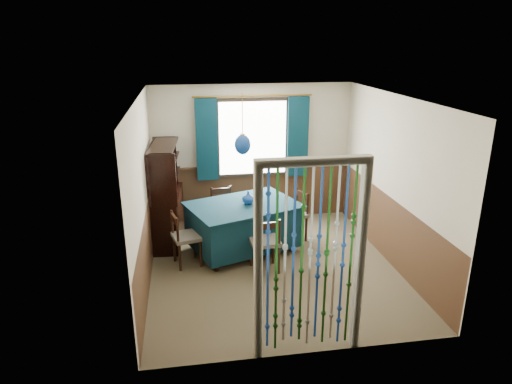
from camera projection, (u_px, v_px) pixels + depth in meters
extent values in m
plane|color=brown|center=(272.00, 266.00, 6.84)|extent=(4.00, 4.00, 0.00)
plane|color=silver|center=(275.00, 98.00, 6.03)|extent=(4.00, 4.00, 0.00)
plane|color=beige|center=(252.00, 154.00, 8.31)|extent=(3.60, 0.00, 3.60)
plane|color=beige|center=(312.00, 249.00, 4.57)|extent=(3.60, 0.00, 3.60)
plane|color=beige|center=(143.00, 194.00, 6.17)|extent=(0.00, 4.00, 4.00)
plane|color=beige|center=(393.00, 181.00, 6.71)|extent=(0.00, 4.00, 4.00)
plane|color=#462C1A|center=(252.00, 193.00, 8.53)|extent=(3.60, 0.00, 3.60)
plane|color=#462C1A|center=(309.00, 312.00, 4.82)|extent=(3.60, 0.00, 3.60)
plane|color=#462C1A|center=(148.00, 244.00, 6.41)|extent=(0.00, 4.00, 4.00)
plane|color=#462C1A|center=(388.00, 228.00, 6.95)|extent=(0.00, 4.00, 4.00)
cube|color=black|center=(253.00, 138.00, 8.16)|extent=(1.32, 0.12, 1.42)
cube|color=#0A2835|center=(243.00, 225.00, 7.22)|extent=(1.86, 1.55, 0.64)
cube|color=#0A2835|center=(243.00, 205.00, 7.11)|extent=(1.93, 1.63, 0.03)
cylinder|color=black|center=(216.00, 266.00, 6.69)|extent=(0.07, 0.07, 0.14)
cylinder|color=black|center=(292.00, 247.00, 7.30)|extent=(0.07, 0.07, 0.14)
cylinder|color=black|center=(196.00, 245.00, 7.37)|extent=(0.07, 0.07, 0.14)
cylinder|color=black|center=(266.00, 230.00, 7.98)|extent=(0.07, 0.07, 0.14)
cylinder|color=black|center=(256.00, 262.00, 6.50)|extent=(0.04, 0.04, 0.43)
cylinder|color=black|center=(279.00, 260.00, 6.57)|extent=(0.04, 0.04, 0.43)
cylinder|color=black|center=(251.00, 253.00, 6.80)|extent=(0.04, 0.04, 0.43)
cylinder|color=black|center=(273.00, 251.00, 6.87)|extent=(0.04, 0.04, 0.43)
cube|color=#5B5549|center=(265.00, 241.00, 6.61)|extent=(0.44, 0.42, 0.06)
cube|color=black|center=(268.00, 226.00, 6.35)|extent=(0.36, 0.06, 0.10)
cylinder|color=black|center=(256.00, 236.00, 6.36)|extent=(0.04, 0.04, 0.42)
cylinder|color=black|center=(279.00, 233.00, 6.43)|extent=(0.04, 0.04, 0.42)
cylinder|color=black|center=(231.00, 219.00, 8.06)|extent=(0.04, 0.04, 0.42)
cylinder|color=black|center=(213.00, 221.00, 7.98)|extent=(0.04, 0.04, 0.42)
cylinder|color=black|center=(235.00, 226.00, 7.77)|extent=(0.04, 0.04, 0.42)
cylinder|color=black|center=(216.00, 228.00, 7.70)|extent=(0.04, 0.04, 0.42)
cube|color=#5B5549|center=(223.00, 211.00, 7.80)|extent=(0.44, 0.43, 0.06)
cube|color=black|center=(221.00, 191.00, 7.86)|extent=(0.35, 0.07, 0.09)
cylinder|color=black|center=(230.00, 197.00, 7.94)|extent=(0.04, 0.04, 0.41)
cylinder|color=black|center=(212.00, 199.00, 7.86)|extent=(0.04, 0.04, 0.41)
cylinder|color=black|center=(174.00, 249.00, 6.94)|extent=(0.04, 0.04, 0.42)
cylinder|color=black|center=(180.00, 258.00, 6.65)|extent=(0.04, 0.04, 0.42)
cylinder|color=black|center=(194.00, 245.00, 7.05)|extent=(0.04, 0.04, 0.42)
cylinder|color=black|center=(201.00, 254.00, 6.76)|extent=(0.04, 0.04, 0.42)
cube|color=#5B5549|center=(187.00, 237.00, 6.77)|extent=(0.48, 0.50, 0.06)
cube|color=black|center=(174.00, 219.00, 6.61)|extent=(0.13, 0.35, 0.09)
cylinder|color=black|center=(172.00, 223.00, 6.80)|extent=(0.04, 0.04, 0.41)
cylinder|color=black|center=(178.00, 232.00, 6.51)|extent=(0.04, 0.04, 0.41)
cylinder|color=black|center=(306.00, 229.00, 7.63)|extent=(0.04, 0.04, 0.43)
cylinder|color=black|center=(295.00, 222.00, 7.91)|extent=(0.04, 0.04, 0.43)
cylinder|color=black|center=(290.00, 233.00, 7.49)|extent=(0.04, 0.04, 0.43)
cylinder|color=black|center=(279.00, 226.00, 7.77)|extent=(0.04, 0.04, 0.43)
cube|color=#5B5549|center=(293.00, 214.00, 7.62)|extent=(0.51, 0.52, 0.06)
cube|color=black|center=(302.00, 195.00, 7.59)|extent=(0.15, 0.35, 0.10)
cylinder|color=black|center=(308.00, 205.00, 7.49)|extent=(0.04, 0.04, 0.42)
cylinder|color=black|center=(297.00, 199.00, 7.78)|extent=(0.04, 0.04, 0.42)
cube|color=black|center=(168.00, 217.00, 7.60)|extent=(0.54, 1.29, 0.83)
cube|color=black|center=(163.00, 181.00, 6.77)|extent=(0.39, 0.08, 0.83)
cube|color=black|center=(165.00, 160.00, 7.89)|extent=(0.39, 0.08, 0.83)
cube|color=black|center=(163.00, 146.00, 7.20)|extent=(0.49, 1.29, 0.04)
cube|color=black|center=(152.00, 170.00, 7.30)|extent=(0.13, 1.24, 0.83)
cube|color=black|center=(167.00, 177.00, 7.37)|extent=(0.43, 1.21, 0.02)
cube|color=black|center=(166.00, 161.00, 7.29)|extent=(0.43, 1.21, 0.02)
cylinder|color=olive|center=(242.00, 119.00, 6.68)|extent=(0.01, 0.01, 0.76)
ellipsoid|color=navy|center=(243.00, 145.00, 6.80)|extent=(0.24, 0.24, 0.30)
cylinder|color=olive|center=(243.00, 135.00, 6.75)|extent=(0.08, 0.08, 0.03)
imported|color=navy|center=(248.00, 198.00, 7.10)|extent=(0.21, 0.21, 0.18)
imported|color=beige|center=(168.00, 178.00, 7.17)|extent=(0.24, 0.24, 0.05)
imported|color=beige|center=(169.00, 183.00, 7.70)|extent=(0.21, 0.21, 0.19)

